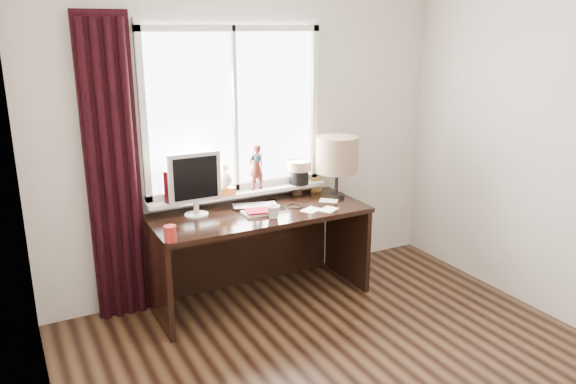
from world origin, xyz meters
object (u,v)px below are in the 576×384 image
red_cup (170,234)px  table_lamp (337,155)px  laptop (255,206)px  monitor (195,180)px  desk (255,237)px  mug (273,211)px

red_cup → table_lamp: size_ratio=0.21×
laptop → monitor: bearing=-167.6°
laptop → desk: 0.26m
mug → red_cup: bearing=-172.3°
laptop → desk: size_ratio=0.20×
mug → red_cup: 0.83m
mug → monitor: size_ratio=0.21×
desk → table_lamp: (0.73, -0.05, 0.61)m
desk → table_lamp: table_lamp is taller
desk → table_lamp: 0.95m
laptop → mug: 0.29m
mug → laptop: bearing=93.6°
laptop → red_cup: (-0.81, -0.40, 0.04)m
red_cup → monitor: monitor is taller
mug → desk: mug is taller
table_lamp → red_cup: bearing=-167.4°
desk → table_lamp: size_ratio=3.27×
red_cup → table_lamp: bearing=12.6°
monitor → laptop: bearing=-4.1°
mug → monitor: (-0.49, 0.32, 0.23)m
mug → red_cup: red_cup is taller
mug → table_lamp: (0.71, 0.23, 0.31)m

